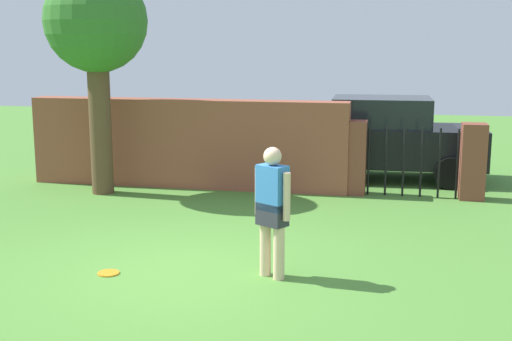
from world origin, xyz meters
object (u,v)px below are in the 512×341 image
person (272,206)px  frisbee_orange (108,273)px  tree (96,27)px  car (381,138)px

person → frisbee_orange: size_ratio=6.00×
tree → frisbee_orange: 5.66m
tree → car: bearing=25.8°
person → tree: bearing=166.3°
tree → person: size_ratio=2.58×
person → car: car is taller
car → frisbee_orange: bearing=63.3°
tree → car: 6.17m
car → frisbee_orange: 7.54m
car → frisbee_orange: size_ratio=15.73×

